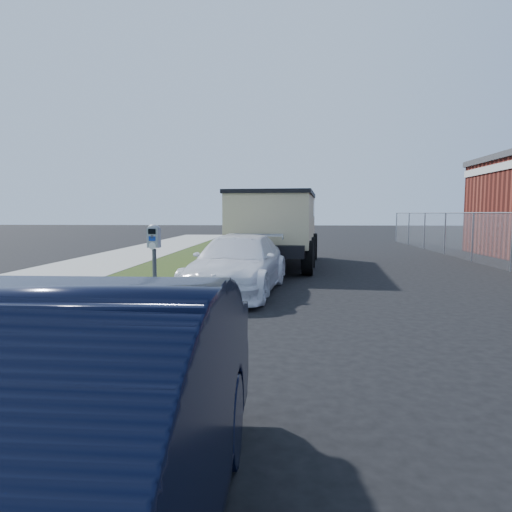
# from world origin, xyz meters

# --- Properties ---
(ground) EXTENTS (120.00, 120.00, 0.00)m
(ground) POSITION_xyz_m (0.00, 0.00, 0.00)
(ground) COLOR black
(ground) RESTS_ON ground
(streetside) EXTENTS (6.12, 50.00, 0.15)m
(streetside) POSITION_xyz_m (-5.57, 2.00, 0.07)
(streetside) COLOR gray
(streetside) RESTS_ON ground
(parking_meter) EXTENTS (0.22, 0.17, 1.47)m
(parking_meter) POSITION_xyz_m (-3.00, -0.07, 1.20)
(parking_meter) COLOR #3F4247
(parking_meter) RESTS_ON ground
(white_wagon) EXTENTS (2.29, 4.61, 1.29)m
(white_wagon) POSITION_xyz_m (-1.95, 2.82, 0.64)
(white_wagon) COLOR white
(white_wagon) RESTS_ON ground
(navy_sedan) EXTENTS (1.58, 4.38, 1.44)m
(navy_sedan) POSITION_xyz_m (-1.88, -5.60, 0.72)
(navy_sedan) COLOR black
(navy_sedan) RESTS_ON ground
(dump_truck) EXTENTS (3.11, 6.76, 2.57)m
(dump_truck) POSITION_xyz_m (-1.18, 8.51, 1.45)
(dump_truck) COLOR black
(dump_truck) RESTS_ON ground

